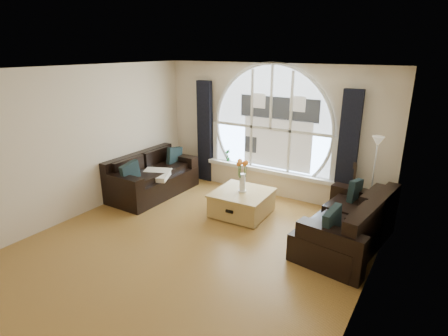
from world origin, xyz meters
TOP-DOWN VIEW (x-y plane):
  - ground at (0.00, 0.00)m, footprint 5.00×5.50m
  - ceiling at (0.00, 0.00)m, footprint 5.00×5.50m
  - wall_back at (0.00, 2.75)m, footprint 5.00×0.01m
  - wall_left at (-2.50, 0.00)m, footprint 0.01×5.50m
  - wall_right at (2.50, 0.00)m, footprint 0.01×5.50m
  - attic_slope at (2.20, 0.00)m, footprint 0.92×5.50m
  - arched_window at (0.00, 2.72)m, footprint 2.60×0.06m
  - window_sill at (0.00, 2.65)m, footprint 2.90×0.22m
  - window_frame at (0.00, 2.69)m, footprint 2.76×0.08m
  - neighbor_house at (0.15, 2.71)m, footprint 1.70×0.02m
  - curtain_left at (-1.60, 2.63)m, footprint 0.35×0.12m
  - curtain_right at (1.60, 2.63)m, footprint 0.35×0.12m
  - sofa_left at (-2.03, 1.30)m, footprint 0.98×1.94m
  - sofa_right at (1.99, 1.29)m, footprint 1.21×2.04m
  - coffee_chest at (0.06, 1.44)m, footprint 1.04×1.04m
  - throw_blanket at (-1.84, 1.19)m, footprint 0.72×0.72m
  - vase_flowers at (0.06, 1.44)m, footprint 0.24×0.24m
  - floor_lamp at (2.15, 2.22)m, footprint 0.24×0.24m
  - guitar at (1.81, 2.48)m, footprint 0.39×0.29m
  - potted_plant at (-1.00, 2.65)m, footprint 0.17×0.15m

SIDE VIEW (x-z plane):
  - ground at x=0.00m, z-range -0.01..0.01m
  - coffee_chest at x=0.06m, z-range 0.00..0.49m
  - sofa_left at x=-2.03m, z-range -0.03..0.83m
  - sofa_right at x=1.99m, z-range -0.03..0.83m
  - throw_blanket at x=-1.84m, z-range 0.45..0.55m
  - window_sill at x=0.00m, z-range 0.47..0.55m
  - guitar at x=1.81m, z-range 0.00..1.06m
  - potted_plant at x=-1.00m, z-range 0.55..0.82m
  - floor_lamp at x=2.15m, z-range 0.00..1.60m
  - vase_flowers at x=0.06m, z-range 0.49..1.19m
  - curtain_left at x=-1.60m, z-range 0.00..2.30m
  - curtain_right at x=1.60m, z-range 0.00..2.30m
  - wall_back at x=0.00m, z-range 0.00..2.70m
  - wall_left at x=-2.50m, z-range 0.00..2.70m
  - wall_right at x=2.50m, z-range 0.00..2.70m
  - neighbor_house at x=0.15m, z-range 0.75..2.25m
  - arched_window at x=0.00m, z-range 0.55..2.70m
  - window_frame at x=0.00m, z-range 0.55..2.70m
  - attic_slope at x=2.20m, z-range 1.99..2.71m
  - ceiling at x=0.00m, z-range 2.70..2.71m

